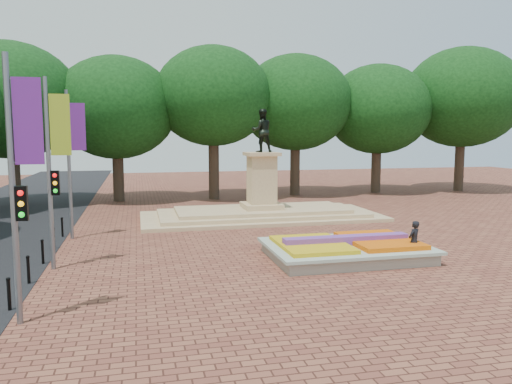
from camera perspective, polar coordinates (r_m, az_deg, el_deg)
The scene contains 7 objects.
ground at distance 22.03m, azimuth 5.73°, elevation -6.42°, with size 90.00×90.00×0.00m, color brown.
flower_bed at distance 20.50m, azimuth 10.32°, elevation -6.40°, with size 6.30×4.30×0.91m.
monument at distance 29.42m, azimuth 0.65°, elevation -1.32°, with size 14.00×6.00×6.40m.
tree_row_back at distance 39.44m, azimuth 0.43°, elevation 9.15°, with size 44.80×8.80×10.43m.
banner_poles at distance 19.22m, azimuth -22.39°, elevation 2.88°, with size 0.88×11.17×7.00m.
bollard_row at distance 19.62m, azimuth -23.85°, elevation -7.02°, with size 0.12×13.12×0.98m.
pedestrian at distance 20.62m, azimuth 17.60°, elevation -5.34°, with size 0.58×0.38×1.59m, color black.
Camera 1 is at (-7.07, -20.26, 4.99)m, focal length 35.00 mm.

